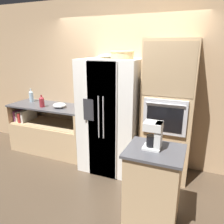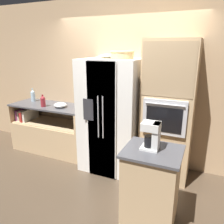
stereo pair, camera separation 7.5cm
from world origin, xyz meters
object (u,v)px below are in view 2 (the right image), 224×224
refrigerator (112,116)px  fruit_bowl (108,56)px  coffee_maker (152,135)px  wicker_basket (122,54)px  wall_oven (168,112)px  mixing_bowl (60,105)px  bottle_short (33,95)px  bottle_tall (43,101)px

refrigerator → fruit_bowl: bearing=137.3°
fruit_bowl → coffee_maker: bearing=-46.4°
wicker_basket → fruit_bowl: size_ratio=1.16×
wall_oven → refrigerator: bearing=-173.8°
mixing_bowl → wicker_basket: bearing=-3.2°
bottle_short → coffee_maker: 2.97m
wall_oven → wicker_basket: (-0.70, -0.14, 0.83)m
wall_oven → wicker_basket: 1.10m
bottle_tall → mixing_bowl: bottle_tall is taller
refrigerator → coffee_maker: 1.33m
refrigerator → wall_oven: wall_oven is taller
bottle_short → mixing_bowl: bottle_short is taller
refrigerator → wicker_basket: size_ratio=5.19×
wall_oven → mixing_bowl: bearing=-178.0°
wall_oven → bottle_short: (-2.72, 0.10, -0.00)m
wicker_basket → bottle_tall: (-1.56, -0.01, -0.85)m
fruit_bowl → bottle_short: 1.91m
bottle_tall → mixing_bowl: size_ratio=0.97×
mixing_bowl → coffee_maker: 2.18m
refrigerator → fruit_bowl: 0.96m
wall_oven → coffee_maker: wall_oven is taller
bottle_tall → coffee_maker: coffee_maker is taller
coffee_maker → wall_oven: bearing=90.8°
bottle_tall → coffee_maker: 2.45m
wicker_basket → coffee_maker: bearing=-52.1°
bottle_short → coffee_maker: (2.74, -1.16, 0.04)m
fruit_bowl → bottle_short: bearing=176.8°
fruit_bowl → bottle_tall: bearing=-173.1°
wicker_basket → bottle_short: bearing=173.3°
wall_oven → mixing_bowl: 1.93m
mixing_bowl → bottle_short: bearing=168.0°
wall_oven → bottle_tall: 2.26m
bottle_tall → bottle_short: bearing=151.9°
wall_oven → wicker_basket: size_ratio=5.99×
coffee_maker → mixing_bowl: bearing=153.1°
mixing_bowl → coffee_maker: (1.95, -0.99, 0.11)m
wicker_basket → bottle_short: wicker_basket is taller
mixing_bowl → wall_oven: bearing=2.0°
wall_oven → coffee_maker: (0.01, -1.06, 0.03)m
bottle_short → coffee_maker: coffee_maker is taller
bottle_tall → bottle_short: (-0.47, 0.25, 0.01)m
wicker_basket → fruit_bowl: wicker_basket is taller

